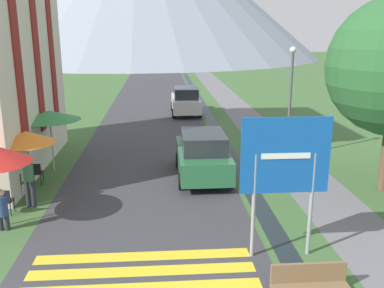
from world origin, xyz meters
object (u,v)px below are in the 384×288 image
Objects in this scene: cafe_chair_middle at (16,182)px; cafe_umbrella_rear_green at (50,115)px; parked_car_far at (186,101)px; cafe_chair_far_left at (36,172)px; cafe_umbrella_middle_orange at (26,137)px; person_standing_terrace at (29,177)px; road_sign at (285,166)px; parked_car_near at (203,155)px; streetlamp at (290,93)px; cafe_chair_near_right at (5,200)px; person_seated_far at (2,208)px.

cafe_umbrella_rear_green is (0.60, 2.80, 1.77)m from cafe_chair_middle.
parked_car_far is 5.03× the size of cafe_chair_far_left.
cafe_umbrella_middle_orange is (-6.25, -14.15, 1.16)m from parked_car_far.
cafe_umbrella_rear_green is at bearing 92.17° from person_standing_terrace.
road_sign is 8.23m from person_standing_terrace.
cafe_chair_far_left and cafe_chair_middle have the same top height.
cafe_chair_middle is (-6.71, -14.27, -0.40)m from parked_car_far.
cafe_chair_middle is 1.30m from person_standing_terrace.
parked_car_near is 6.77m from cafe_chair_middle.
road_sign reaches higher than cafe_chair_far_left.
streetlamp is at bearing -7.90° from cafe_chair_middle.
cafe_umbrella_middle_orange reaches higher than person_standing_terrace.
parked_car_far is 16.34m from person_standing_terrace.
parked_car_far is (0.12, 12.79, -0.00)m from parked_car_near.
person_standing_terrace is 11.10m from streetlamp.
parked_car_far is 5.03× the size of cafe_chair_middle.
cafe_chair_far_left is at bearing 143.36° from road_sign.
parked_car_near reaches higher than cafe_chair_near_right.
cafe_chair_middle is 3.37m from cafe_umbrella_rear_green.
person_seated_far is 0.26× the size of streetlamp.
person_standing_terrace is (0.74, -0.94, 0.51)m from cafe_chair_middle.
cafe_umbrella_middle_orange is (0.45, 0.12, 1.55)m from cafe_chair_middle.
cafe_chair_far_left is 0.34× the size of cafe_umbrella_rear_green.
parked_car_far is 2.41× the size of person_standing_terrace.
streetlamp reaches higher than cafe_umbrella_middle_orange.
streetlamp reaches higher than road_sign.
cafe_chair_far_left is 1.82m from cafe_umbrella_middle_orange.
cafe_umbrella_rear_green is (-7.39, 7.39, -0.11)m from road_sign.
road_sign is 2.87× the size of person_seated_far.
cafe_umbrella_rear_green is at bearing 167.58° from parked_car_near.
cafe_umbrella_middle_orange reaches higher than cafe_chair_far_left.
cafe_chair_far_left and cafe_chair_near_right have the same top height.
road_sign reaches higher than cafe_chair_near_right.
parked_car_near and parked_car_far have the same top height.
road_sign reaches higher than person_standing_terrace.
cafe_umbrella_rear_green is (0.22, 1.73, 1.77)m from cafe_chair_far_left.
cafe_umbrella_middle_orange is 2.69m from cafe_umbrella_rear_green.
cafe_chair_middle is at bearing 99.59° from person_seated_far.
road_sign is at bearing -86.12° from parked_car_far.
parked_car_far is at bearing 37.44° from cafe_chair_middle.
streetlamp is (10.02, 0.95, 0.64)m from cafe_umbrella_rear_green.
cafe_chair_middle is (-0.38, -1.07, 0.00)m from cafe_chair_far_left.
cafe_umbrella_rear_green is (0.45, 4.38, 1.77)m from cafe_chair_near_right.
streetlamp is (3.91, -10.52, 2.01)m from parked_car_far.
cafe_umbrella_middle_orange reaches higher than cafe_chair_middle.
streetlamp is at bearing 29.44° from parked_car_near.
cafe_chair_middle is at bearing 128.04° from person_standing_terrace.
parked_car_near is 7.39m from person_seated_far.
person_seated_far is (-0.16, -5.42, -1.59)m from cafe_umbrella_rear_green.
cafe_umbrella_rear_green is 1.40× the size of person_standing_terrace.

